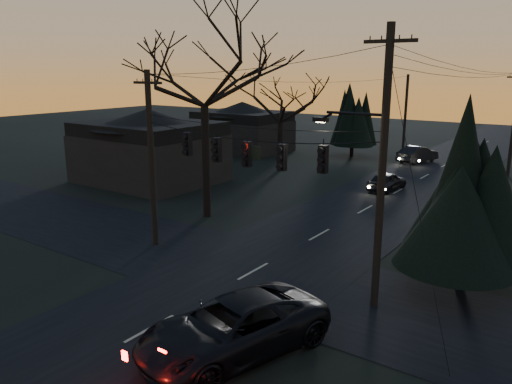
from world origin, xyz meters
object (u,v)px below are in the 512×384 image
Objects in this scene: utility_pole_far_r at (507,176)px; evergreen_right at (469,186)px; utility_pole_far_l at (403,151)px; sedan_oncoming_a at (387,181)px; utility_pole_left at (156,244)px; suv_near at (233,328)px; sedan_oncoming_b at (418,154)px; bare_tree_left at (203,59)px; utility_pole_right at (374,305)px.

utility_pole_far_r is 24.96m from evergreen_right.
sedan_oncoming_a is at bearing -74.16° from utility_pole_far_l.
utility_pole_left is 1.06× the size of utility_pole_far_l.
utility_pole_left and utility_pole_far_r have the same top height.
suv_near reaches higher than sedan_oncoming_b.
bare_tree_left reaches higher than utility_pole_far_l.
sedan_oncoming_a is 12.50m from sedan_oncoming_b.
suv_near is at bearing -93.93° from utility_pole_far_r.
utility_pole_left is (-11.50, 0.00, 0.00)m from utility_pole_right.
utility_pole_right is at bearing -90.00° from utility_pole_far_r.
bare_tree_left is at bearing 157.59° from utility_pole_right.
sedan_oncoming_b is at bearing 79.69° from bare_tree_left.
bare_tree_left is at bearing -118.86° from utility_pole_far_r.
suv_near is (10.27, -10.70, -8.22)m from bare_tree_left.
evergreen_right is (13.66, 3.49, 4.18)m from utility_pole_left.
bare_tree_left is (-1.07, -30.81, 9.08)m from utility_pole_far_l.
suv_near is at bearing -116.36° from evergreen_right.
utility_pole_far_l is 35.51m from evergreen_right.
utility_pole_right is 2.56× the size of sedan_oncoming_a.
suv_near is 1.57× the size of sedan_oncoming_a.
utility_pole_right is 31.11m from sedan_oncoming_b.
evergreen_right is at bearing -6.56° from bare_tree_left.
utility_pole_far_l is at bearing 90.00° from utility_pole_left.
sedan_oncoming_b is (3.45, 30.04, 0.76)m from utility_pole_left.
utility_pole_far_l reaches higher than sedan_oncoming_a.
sedan_oncoming_b is (4.52, 24.86, -8.31)m from bare_tree_left.
utility_pole_left is 10.76m from suv_near.
suv_near is at bearing -46.17° from bare_tree_left.
utility_pole_left is at bearing 99.37° from sedan_oncoming_b.
evergreen_right reaches higher than utility_pole_far_l.
suv_near is (-2.30, -5.52, 0.85)m from utility_pole_right.
evergreen_right is 16.88m from sedan_oncoming_a.
utility_pole_right is at bearing 84.58° from suv_near.
sedan_oncoming_b is at bearing -77.02° from sedan_oncoming_a.
bare_tree_left is 2.81× the size of sedan_oncoming_b.
bare_tree_left reaches higher than sedan_oncoming_b.
evergreen_right reaches higher than sedan_oncoming_a.
utility_pole_far_r is at bearing 103.29° from suv_near.
utility_pole_far_l is (-11.50, 36.00, 0.00)m from utility_pole_right.
utility_pole_far_l is at bearing -44.04° from sedan_oncoming_b.
suv_near is at bearing -77.51° from utility_pole_far_l.
utility_pole_right is 16.35m from bare_tree_left.
bare_tree_left reaches higher than evergreen_right.
utility_pole_right is 1.18× the size of utility_pole_left.
utility_pole_left reaches higher than sedan_oncoming_a.
utility_pole_far_r reaches higher than sedan_oncoming_b.
utility_pole_right is 1.18× the size of utility_pole_far_r.
sedan_oncoming_b reaches higher than sedan_oncoming_a.
sedan_oncoming_a is at bearing -121.37° from utility_pole_far_r.
bare_tree_left is at bearing -92.00° from utility_pole_far_l.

